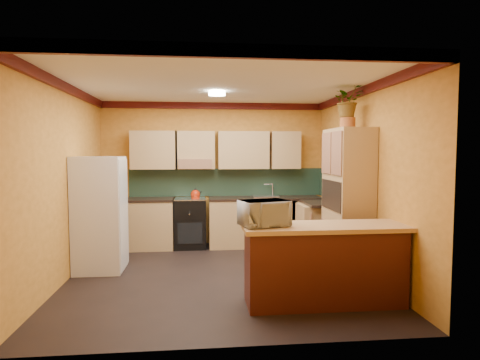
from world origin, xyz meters
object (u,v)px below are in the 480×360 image
at_px(pantry, 347,202).
at_px(microwave, 264,213).
at_px(base_cabinets_back, 224,223).
at_px(fridge, 100,214).
at_px(breakfast_bar, 324,266).
at_px(stove, 190,223).

relative_size(pantry, microwave, 3.99).
relative_size(base_cabinets_back, pantry, 1.74).
distance_m(fridge, breakfast_bar, 3.35).
distance_m(stove, breakfast_bar, 3.37).
height_order(base_cabinets_back, microwave, microwave).
bearing_deg(pantry, breakfast_bar, -121.82).
bearing_deg(fridge, pantry, -7.98).
bearing_deg(pantry, stove, 141.32).
bearing_deg(fridge, microwave, -36.37).
relative_size(stove, fridge, 0.54).
bearing_deg(breakfast_bar, pantry, 58.18).
bearing_deg(base_cabinets_back, stove, -180.00).
xyz_separation_m(base_cabinets_back, microwave, (0.28, -2.96, 0.64)).
bearing_deg(breakfast_bar, fridge, 150.85).
height_order(pantry, breakfast_bar, pantry).
bearing_deg(pantry, microwave, -141.39).
height_order(fridge, pantry, pantry).
xyz_separation_m(fridge, microwave, (2.20, -1.62, 0.23)).
bearing_deg(pantry, fridge, 172.02).
relative_size(fridge, breakfast_bar, 0.94).
bearing_deg(base_cabinets_back, pantry, -47.69).
relative_size(fridge, microwave, 3.23).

